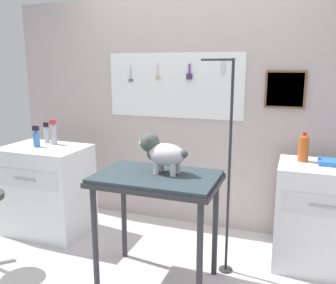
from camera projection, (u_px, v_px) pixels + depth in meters
The scene contains 11 objects.
rear_wall_panel at pixel (193, 114), 3.58m from camera, with size 4.00×0.11×2.30m.
grooming_table at pixel (157, 187), 2.62m from camera, with size 0.91×0.59×0.86m.
grooming_arm at pixel (228, 178), 2.74m from camera, with size 0.30×0.11×1.69m.
dog at pixel (162, 152), 2.61m from camera, with size 0.40×0.21×0.29m.
counter_left at pixel (47, 189), 3.53m from camera, with size 0.80×0.58×0.87m.
cabinet_right at pixel (319, 216), 2.89m from camera, with size 0.68×0.54×0.86m.
pump_bottle_white at pixel (53, 134), 3.54m from camera, with size 0.06×0.06×0.25m.
shampoo_bottle at pixel (36, 138), 3.43m from camera, with size 0.06×0.06×0.21m.
detangler_spray at pixel (46, 134), 3.61m from camera, with size 0.05×0.05×0.21m.
soda_bottle at pixel (304, 148), 2.90m from camera, with size 0.08×0.08×0.24m.
supply_tray at pixel (334, 163), 2.81m from camera, with size 0.24×0.18×0.04m.
Camera 1 is at (0.98, -2.15, 1.63)m, focal length 38.05 mm.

